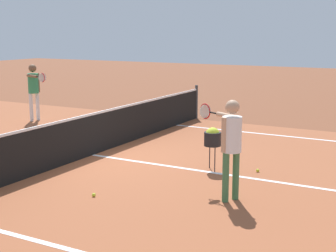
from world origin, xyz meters
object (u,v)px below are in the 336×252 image
object	(u,v)px
tennis_ball_near_net	(94,195)
ball_hopper	(213,137)
net	(92,134)
player_near	(231,138)
tennis_ball_mid_court	(258,170)
player_far	(34,86)

from	to	relation	value
tennis_ball_near_net	ball_hopper	bearing A→B (deg)	-23.77
net	ball_hopper	size ratio (longest dim) A/B	12.58
player_near	ball_hopper	xyz separation A→B (m)	(1.52, 0.98, -0.37)
ball_hopper	tennis_ball_mid_court	size ratio (longest dim) A/B	13.25
player_far	tennis_ball_near_net	world-z (taller)	player_far
net	tennis_ball_mid_court	distance (m)	3.79
player_near	tennis_ball_near_net	distance (m)	2.50
player_near	tennis_ball_mid_court	size ratio (longest dim) A/B	25.48
player_far	ball_hopper	bearing A→B (deg)	-109.14
net	player_far	size ratio (longest dim) A/B	6.25
net	player_far	distance (m)	5.04
player_near	ball_hopper	bearing A→B (deg)	32.72
ball_hopper	player_far	bearing A→B (deg)	70.86
ball_hopper	tennis_ball_mid_court	bearing A→B (deg)	-71.36
net	tennis_ball_near_net	world-z (taller)	net
tennis_ball_near_net	player_near	bearing A→B (deg)	-65.15
tennis_ball_mid_court	player_near	bearing A→B (deg)	-176.36
net	tennis_ball_mid_court	world-z (taller)	net
player_near	ball_hopper	size ratio (longest dim) A/B	1.92
player_near	player_far	xyz separation A→B (m)	(3.99, 8.09, 0.06)
net	player_far	world-z (taller)	player_far
player_near	tennis_ball_mid_court	bearing A→B (deg)	3.64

